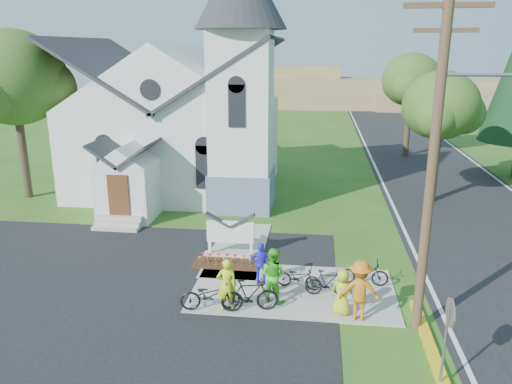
# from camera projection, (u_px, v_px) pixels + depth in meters

# --- Properties ---
(ground) EXTENTS (120.00, 120.00, 0.00)m
(ground) POSITION_uv_depth(u_px,v_px,m) (249.00, 295.00, 17.13)
(ground) COLOR #2D5718
(ground) RESTS_ON ground
(parking_lot) EXTENTS (20.00, 16.00, 0.02)m
(parking_lot) POSITION_uv_depth(u_px,v_px,m) (25.00, 311.00, 16.05)
(parking_lot) COLOR black
(parking_lot) RESTS_ON ground
(road) EXTENTS (8.00, 90.00, 0.02)m
(road) POSITION_uv_depth(u_px,v_px,m) (446.00, 187.00, 30.23)
(road) COLOR black
(road) RESTS_ON ground
(sidewalk) EXTENTS (7.00, 4.00, 0.05)m
(sidewalk) POSITION_uv_depth(u_px,v_px,m) (293.00, 290.00, 17.42)
(sidewalk) COLOR #A19A91
(sidewalk) RESTS_ON ground
(church) EXTENTS (12.35, 12.00, 13.00)m
(church) POSITION_uv_depth(u_px,v_px,m) (183.00, 101.00, 28.20)
(church) COLOR silver
(church) RESTS_ON ground
(church_sign) EXTENTS (2.20, 0.40, 1.70)m
(church_sign) POSITION_uv_depth(u_px,v_px,m) (230.00, 232.00, 20.03)
(church_sign) COLOR #A19A91
(church_sign) RESTS_ON ground
(flower_bed) EXTENTS (2.60, 1.10, 0.07)m
(flower_bed) POSITION_uv_depth(u_px,v_px,m) (227.00, 264.00, 19.45)
(flower_bed) COLOR #391F0F
(flower_bed) RESTS_ON ground
(utility_pole) EXTENTS (3.45, 0.28, 10.00)m
(utility_pole) POSITION_uv_depth(u_px,v_px,m) (436.00, 154.00, 13.55)
(utility_pole) COLOR #4C3726
(utility_pole) RESTS_ON ground
(stop_sign) EXTENTS (0.11, 0.76, 2.48)m
(stop_sign) POSITION_uv_depth(u_px,v_px,m) (449.00, 324.00, 11.99)
(stop_sign) COLOR gray
(stop_sign) RESTS_ON ground
(tree_lot_corner) EXTENTS (5.60, 5.60, 9.15)m
(tree_lot_corner) POSITION_uv_depth(u_px,v_px,m) (13.00, 78.00, 26.46)
(tree_lot_corner) COLOR #37291E
(tree_lot_corner) RESTS_ON ground
(tree_road_near) EXTENTS (4.00, 4.00, 7.05)m
(tree_road_near) POSITION_uv_depth(u_px,v_px,m) (441.00, 106.00, 26.10)
(tree_road_near) COLOR #37291E
(tree_road_near) RESTS_ON ground
(tree_road_mid) EXTENTS (4.40, 4.40, 7.80)m
(tree_road_mid) POSITION_uv_depth(u_px,v_px,m) (411.00, 80.00, 37.31)
(tree_road_mid) COLOR #37291E
(tree_road_mid) RESTS_ON ground
(distant_hills) EXTENTS (61.00, 10.00, 5.60)m
(distant_hills) POSITION_uv_depth(u_px,v_px,m) (328.00, 91.00, 69.79)
(distant_hills) COLOR #826749
(distant_hills) RESTS_ON ground
(cyclist_0) EXTENTS (0.71, 0.53, 1.77)m
(cyclist_0) POSITION_uv_depth(u_px,v_px,m) (227.00, 285.00, 15.82)
(cyclist_0) COLOR #C2E21A
(cyclist_0) RESTS_ON sidewalk
(bike_0) EXTENTS (2.02, 1.04, 1.01)m
(bike_0) POSITION_uv_depth(u_px,v_px,m) (210.00, 295.00, 15.96)
(bike_0) COLOR black
(bike_0) RESTS_ON sidewalk
(cyclist_1) EXTENTS (1.11, 1.01, 1.87)m
(cyclist_1) POSITION_uv_depth(u_px,v_px,m) (273.00, 275.00, 16.40)
(cyclist_1) COLOR green
(cyclist_1) RESTS_ON sidewalk
(bike_1) EXTENTS (1.91, 0.92, 1.11)m
(bike_1) POSITION_uv_depth(u_px,v_px,m) (250.00, 295.00, 15.84)
(bike_1) COLOR black
(bike_1) RESTS_ON sidewalk
(cyclist_2) EXTENTS (0.92, 0.40, 1.54)m
(cyclist_2) POSITION_uv_depth(u_px,v_px,m) (261.00, 264.00, 17.62)
(cyclist_2) COLOR #2C2BDA
(cyclist_2) RESTS_ON sidewalk
(bike_2) EXTENTS (1.67, 0.86, 0.83)m
(bike_2) POSITION_uv_depth(u_px,v_px,m) (298.00, 277.00, 17.40)
(bike_2) COLOR black
(bike_2) RESTS_ON sidewalk
(cyclist_3) EXTENTS (1.29, 0.78, 1.94)m
(cyclist_3) POSITION_uv_depth(u_px,v_px,m) (360.00, 290.00, 15.27)
(cyclist_3) COLOR #C36915
(cyclist_3) RESTS_ON sidewalk
(bike_3) EXTENTS (1.55, 0.55, 0.92)m
(bike_3) POSITION_uv_depth(u_px,v_px,m) (328.00, 283.00, 16.90)
(bike_3) COLOR black
(bike_3) RESTS_ON sidewalk
(cyclist_4) EXTENTS (0.87, 0.71, 1.53)m
(cyclist_4) POSITION_uv_depth(u_px,v_px,m) (342.00, 292.00, 15.61)
(cyclist_4) COLOR #B7C925
(cyclist_4) RESTS_ON sidewalk
(bike_4) EXTENTS (1.76, 0.67, 0.92)m
(bike_4) POSITION_uv_depth(u_px,v_px,m) (363.00, 273.00, 17.63)
(bike_4) COLOR black
(bike_4) RESTS_ON sidewalk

